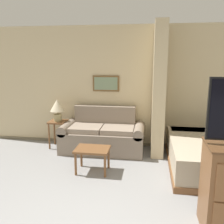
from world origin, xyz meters
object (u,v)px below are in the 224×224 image
object	(u,v)px
table_lamp	(57,107)
bed	(220,155)
couch	(103,135)
coffee_table	(92,152)

from	to	relation	value
table_lamp	bed	bearing A→B (deg)	-11.19
couch	table_lamp	size ratio (longest dim) A/B	3.66
couch	coffee_table	bearing A→B (deg)	-89.19
coffee_table	bed	size ratio (longest dim) A/B	0.30
coffee_table	bed	bearing A→B (deg)	11.67
coffee_table	couch	bearing A→B (deg)	90.81
couch	coffee_table	size ratio (longest dim) A/B	2.99
coffee_table	bed	distance (m)	2.23
couch	coffee_table	world-z (taller)	couch
coffee_table	bed	world-z (taller)	bed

